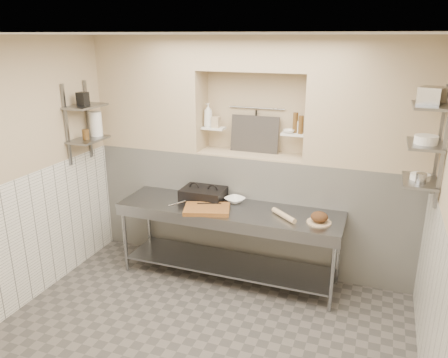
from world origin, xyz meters
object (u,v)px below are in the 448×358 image
at_px(prep_table, 228,229).
at_px(panini_press, 203,194).
at_px(bottle_soap, 208,115).
at_px(rolling_pin, 284,215).
at_px(bread_loaf, 319,217).
at_px(jug_left, 96,124).
at_px(mixing_bowl, 235,200).
at_px(cutting_board, 207,209).
at_px(bowl_alcove, 289,131).

distance_m(prep_table, panini_press, 0.53).
relative_size(panini_press, bottle_soap, 1.76).
height_order(rolling_pin, bottle_soap, bottle_soap).
bearing_deg(bread_loaf, bottle_soap, 157.65).
bearing_deg(jug_left, prep_table, -1.13).
xyz_separation_m(mixing_bowl, bottle_soap, (-0.47, 0.35, 0.93)).
distance_m(panini_press, bread_loaf, 1.44).
relative_size(cutting_board, rolling_pin, 1.32).
height_order(prep_table, bowl_alcove, bowl_alcove).
xyz_separation_m(prep_table, jug_left, (-1.74, 0.03, 1.12)).
relative_size(panini_press, bread_loaf, 2.81).
bearing_deg(jug_left, rolling_pin, -1.95).
distance_m(cutting_board, rolling_pin, 0.87).
height_order(prep_table, bottle_soap, bottle_soap).
distance_m(rolling_pin, jug_left, 2.54).
bearing_deg(panini_press, bread_loaf, -9.61).
distance_m(rolling_pin, bottle_soap, 1.58).
xyz_separation_m(prep_table, bread_loaf, (1.04, -0.05, 0.33)).
relative_size(prep_table, bread_loaf, 14.21).
distance_m(mixing_bowl, bread_loaf, 1.07).
distance_m(prep_table, jug_left, 2.07).
bearing_deg(bread_loaf, panini_press, 170.97).
xyz_separation_m(prep_table, cutting_board, (-0.20, -0.16, 0.28)).
relative_size(rolling_pin, jug_left, 1.29).
bearing_deg(jug_left, panini_press, 5.81).
height_order(mixing_bowl, bread_loaf, bread_loaf).
relative_size(cutting_board, jug_left, 1.71).
height_order(panini_press, rolling_pin, panini_press).
xyz_separation_m(bottle_soap, bowl_alcove, (1.01, -0.02, -0.13)).
xyz_separation_m(cutting_board, mixing_bowl, (0.21, 0.37, 0.00)).
xyz_separation_m(rolling_pin, bowl_alcove, (-0.11, 0.59, 0.80)).
bearing_deg(rolling_pin, prep_table, 175.90).
bearing_deg(panini_press, cutting_board, -61.86).
relative_size(mixing_bowl, bottle_soap, 0.77).
height_order(rolling_pin, bowl_alcove, bowl_alcove).
bearing_deg(rolling_pin, jug_left, 178.05).
height_order(panini_press, bread_loaf, panini_press).
height_order(panini_press, mixing_bowl, panini_press).
bearing_deg(jug_left, bowl_alcove, 12.57).
distance_m(panini_press, jug_left, 1.58).
height_order(bread_loaf, bottle_soap, bottle_soap).
height_order(bottle_soap, bowl_alcove, bottle_soap).
bearing_deg(cutting_board, prep_table, 37.67).
distance_m(bread_loaf, bowl_alcove, 1.09).
height_order(panini_press, cutting_board, panini_press).
bearing_deg(bottle_soap, bread_loaf, -22.35).
bearing_deg(panini_press, prep_table, -24.89).
relative_size(rolling_pin, bowl_alcove, 2.94).
bearing_deg(jug_left, bread_loaf, -1.81).
relative_size(bottle_soap, bowl_alcove, 2.24).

